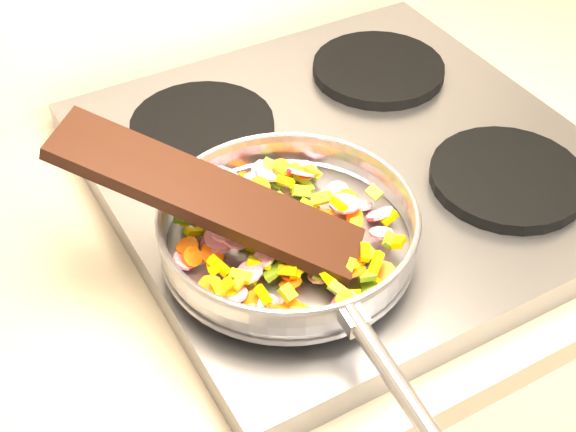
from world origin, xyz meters
TOP-DOWN VIEW (x-y plane):
  - cooktop at (-0.70, 1.67)m, footprint 0.60×0.60m
  - grate_fl at (-0.84, 1.52)m, footprint 0.19×0.19m
  - grate_fr at (-0.56, 1.52)m, footprint 0.19×0.19m
  - grate_bl at (-0.84, 1.81)m, footprint 0.19×0.19m
  - grate_br at (-0.56, 1.81)m, footprint 0.19×0.19m
  - saute_pan at (-0.86, 1.55)m, footprint 0.31×0.49m
  - vegetable_heap at (-0.86, 1.55)m, footprint 0.25×0.28m
  - wooden_spatula at (-0.93, 1.59)m, footprint 0.28×0.28m

SIDE VIEW (x-z plane):
  - cooktop at x=-0.70m, z-range 0.90..0.94m
  - grate_fl at x=-0.84m, z-range 0.94..0.96m
  - grate_fr at x=-0.56m, z-range 0.94..0.96m
  - grate_bl at x=-0.84m, z-range 0.94..0.96m
  - grate_br at x=-0.56m, z-range 0.94..0.96m
  - vegetable_heap at x=-0.86m, z-range 0.95..1.00m
  - saute_pan at x=-0.86m, z-range 0.96..1.01m
  - wooden_spatula at x=-0.93m, z-range 0.97..1.09m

